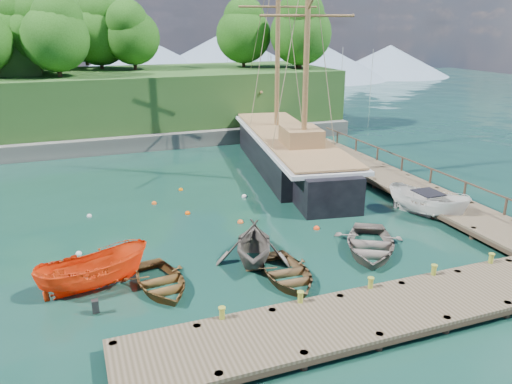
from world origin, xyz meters
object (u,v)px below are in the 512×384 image
Objects in this scene: motorboat_orange at (96,288)px; cabin_boat_white at (426,216)px; rowboat_0 at (161,288)px; rowboat_2 at (287,280)px; schooner at (288,154)px; rowboat_1 at (254,261)px; rowboat_3 at (369,252)px.

cabin_boat_white is (17.98, 1.82, 0.00)m from motorboat_orange.
rowboat_0 is 2.68m from motorboat_orange.
rowboat_2 is 17.18m from schooner.
schooner is (7.07, 15.63, 1.09)m from rowboat_2.
rowboat_1 is 2.22m from rowboat_2.
cabin_boat_white is (11.04, 1.82, 0.00)m from rowboat_1.
rowboat_2 is 0.15× the size of schooner.
rowboat_0 is 4.51m from rowboat_1.
rowboat_1 is 11.19m from cabin_boat_white.
cabin_boat_white reaches higher than rowboat_2.
rowboat_1 is at bearing 4.62° from rowboat_0.
rowboat_2 is 0.88× the size of motorboat_orange.
rowboat_3 is 1.05× the size of motorboat_orange.
rowboat_3 is at bearing -89.65° from schooner.
cabin_boat_white reaches higher than motorboat_orange.
rowboat_1 is 0.99× the size of rowboat_2.
rowboat_2 is 4.92m from rowboat_3.
motorboat_orange is at bearing -154.06° from rowboat_3.
cabin_boat_white is 0.18× the size of schooner.
motorboat_orange is (-6.94, 0.00, 0.00)m from rowboat_1.
rowboat_2 is (5.14, -1.19, 0.00)m from rowboat_0.
schooner is at bearing 80.88° from cabin_boat_white.
rowboat_2 is (0.73, -2.10, 0.00)m from rowboat_1.
rowboat_0 is 0.86× the size of motorboat_orange.
rowboat_0 is 0.82× the size of rowboat_3.
rowboat_1 reaches higher than cabin_boat_white.
rowboat_0 is at bearing -120.96° from schooner.
motorboat_orange is (-2.52, 0.91, 0.00)m from rowboat_0.
motorboat_orange is (-12.46, 0.99, 0.00)m from rowboat_3.
rowboat_2 is 11.03m from cabin_boat_white.
rowboat_0 is 5.28m from rowboat_2.
rowboat_0 is 0.98× the size of rowboat_2.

